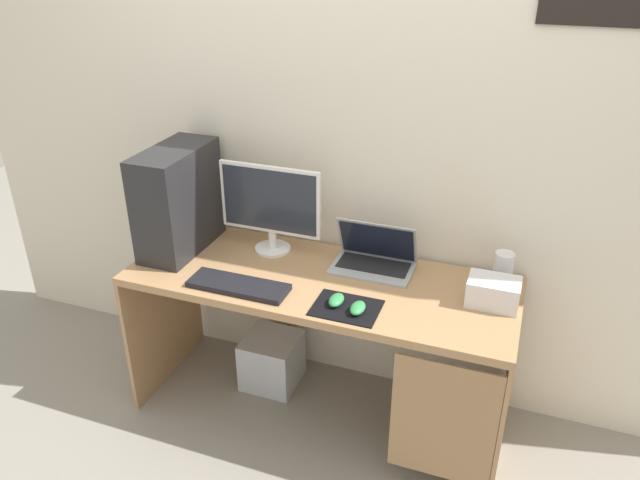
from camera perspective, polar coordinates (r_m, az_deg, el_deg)
The scene contains 13 objects.
ground_plane at distance 3.03m, azimuth 0.00°, elevation -15.43°, with size 8.00×8.00×0.00m, color gray.
wall_back at distance 2.67m, azimuth 2.67°, elevation 10.83°, with size 4.00×0.05×2.60m.
desk at distance 2.65m, azimuth 0.34°, elevation -6.22°, with size 1.65×0.61×0.73m.
pc_tower at distance 2.81m, azimuth -13.10°, elevation 3.68°, with size 0.21×0.45×0.47m, color #232326.
monitor at distance 2.72m, azimuth -4.65°, elevation 3.19°, with size 0.47×0.16×0.41m.
laptop at distance 2.66m, azimuth 5.07°, elevation -1.70°, with size 0.35×0.22×0.21m.
speaker at distance 2.62m, azimuth 16.69°, elevation -2.64°, with size 0.08×0.08×0.15m, color silver.
projector at distance 2.49m, azimuth 15.85°, elevation -4.69°, with size 0.20×0.14×0.11m, color silver.
keyboard at distance 2.54m, azimuth -7.61°, elevation -4.23°, with size 0.42×0.14×0.02m, color black.
mousepad at distance 2.40m, azimuth 2.48°, elevation -6.33°, with size 0.26×0.20×0.01m, color black.
mouse_left at distance 2.41m, azimuth 1.54°, elevation -5.62°, with size 0.06×0.10×0.03m, color #338C4C.
mouse_right at distance 2.36m, azimuth 3.54°, elevation -6.35°, with size 0.06×0.10×0.03m, color #338C4C.
subwoofer at distance 3.11m, azimuth -4.50°, elevation -11.10°, with size 0.26×0.26×0.26m, color #B7BCC6.
Camera 1 is at (0.77, -2.09, 2.05)m, focal length 34.32 mm.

